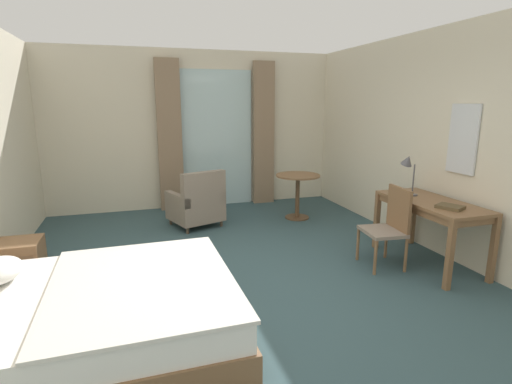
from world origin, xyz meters
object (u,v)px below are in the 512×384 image
at_px(desk_chair, 390,223).
at_px(closed_book, 450,207).
at_px(round_cafe_table, 298,186).
at_px(writing_desk, 431,208).
at_px(armchair_by_window, 197,205).
at_px(bed, 88,314).
at_px(nightstand, 17,264).
at_px(desk_lamp, 408,165).

distance_m(desk_chair, closed_book, 0.67).
distance_m(desk_chair, round_cafe_table, 2.16).
height_order(desk_chair, round_cafe_table, desk_chair).
bearing_deg(round_cafe_table, writing_desk, -71.75).
distance_m(desk_chair, armchair_by_window, 2.91).
xyz_separation_m(bed, armchair_by_window, (1.32, 2.83, 0.09)).
relative_size(bed, nightstand, 4.55).
relative_size(bed, desk_chair, 2.39).
relative_size(bed, closed_book, 8.80).
bearing_deg(bed, closed_book, 3.28).
xyz_separation_m(writing_desk, armchair_by_window, (-2.41, 2.28, -0.33)).
height_order(desk_chair, closed_book, desk_chair).
xyz_separation_m(desk_lamp, round_cafe_table, (-0.68, 1.83, -0.60)).
height_order(writing_desk, round_cafe_table, writing_desk).
bearing_deg(closed_book, round_cafe_table, 79.19).
bearing_deg(nightstand, bed, -58.49).
distance_m(nightstand, closed_book, 4.65).
distance_m(closed_book, armchair_by_window, 3.54).
bearing_deg(desk_chair, armchair_by_window, 131.10).
xyz_separation_m(bed, desk_lamp, (3.67, 0.95, 0.89)).
height_order(writing_desk, desk_chair, desk_chair).
relative_size(writing_desk, desk_lamp, 2.67).
bearing_deg(bed, writing_desk, 8.45).
xyz_separation_m(writing_desk, closed_book, (-0.06, -0.34, 0.11)).
height_order(desk_lamp, armchair_by_window, desk_lamp).
xyz_separation_m(armchair_by_window, round_cafe_table, (1.67, -0.04, 0.20)).
bearing_deg(armchair_by_window, closed_book, -48.20).
relative_size(bed, writing_desk, 1.67).
height_order(nightstand, desk_chair, desk_chair).
relative_size(nightstand, round_cafe_table, 0.67).
bearing_deg(desk_chair, closed_book, -44.85).
bearing_deg(desk_lamp, writing_desk, -82.37).
height_order(bed, writing_desk, bed).
bearing_deg(desk_lamp, closed_book, -90.58).
relative_size(nightstand, desk_chair, 0.52).
bearing_deg(bed, round_cafe_table, 43.01).
xyz_separation_m(desk_lamp, closed_book, (-0.01, -0.74, -0.35)).
distance_m(desk_lamp, closed_book, 0.82).
bearing_deg(round_cafe_table, nightstand, -158.95).
distance_m(desk_lamp, round_cafe_table, 2.05).
bearing_deg(armchair_by_window, writing_desk, -43.44).
distance_m(closed_book, round_cafe_table, 2.68).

